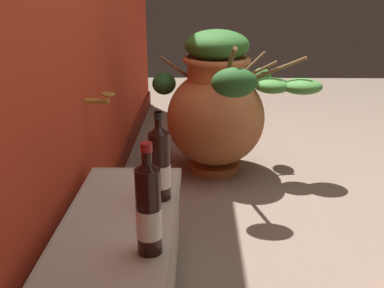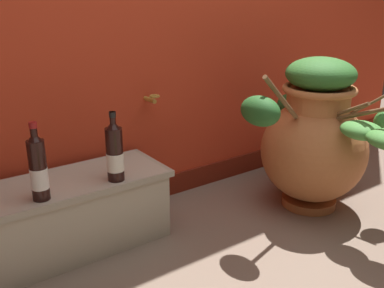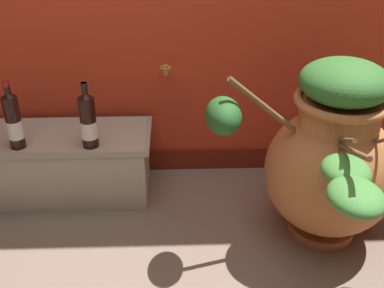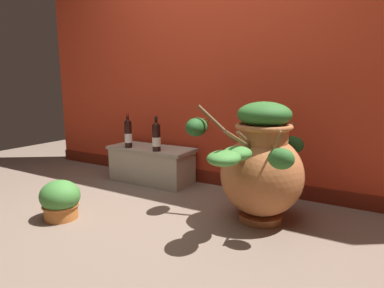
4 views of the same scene
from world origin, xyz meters
The scene contains 4 objects.
terracotta_urn centered at (0.60, 0.51, 0.41)m, with size 0.86×0.98×0.85m.
stone_ledge centered at (-0.64, 0.88, 0.19)m, with size 0.87×0.38×0.35m.
wine_bottle_left centered at (-0.82, 0.76, 0.49)m, with size 0.07×0.07×0.34m.
wine_bottle_middle centered at (-0.48, 0.76, 0.49)m, with size 0.08×0.08×0.32m.
Camera 2 is at (-1.29, -0.97, 1.18)m, focal length 41.43 mm.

